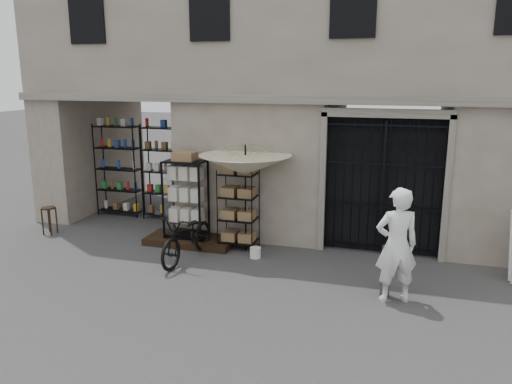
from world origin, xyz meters
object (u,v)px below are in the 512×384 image
(steel_bollard, at_px, (386,271))
(white_bucket, at_px, (255,253))
(bicycle, at_px, (189,260))
(wooden_stool, at_px, (49,220))
(wire_rack, at_px, (238,210))
(display_cabinet, at_px, (186,203))
(market_umbrella, at_px, (245,160))
(shopkeeper, at_px, (393,300))

(steel_bollard, bearing_deg, white_bucket, 156.76)
(bicycle, xyz_separation_m, wooden_stool, (-3.92, 0.65, 0.35))
(wire_rack, xyz_separation_m, white_bucket, (0.53, -0.48, -0.76))
(display_cabinet, height_order, wire_rack, display_cabinet)
(wooden_stool, distance_m, steel_bollard, 8.00)
(market_umbrella, distance_m, white_bucket, 1.97)
(wire_rack, bearing_deg, bicycle, -112.18)
(market_umbrella, bearing_deg, display_cabinet, 176.71)
(bicycle, bearing_deg, wire_rack, 58.80)
(wooden_stool, xyz_separation_m, shopkeeper, (8.05, -1.42, -0.35))
(wooden_stool, height_order, shopkeeper, wooden_stool)
(white_bucket, bearing_deg, wooden_stool, 178.59)
(wire_rack, xyz_separation_m, market_umbrella, (0.19, -0.08, 1.13))
(market_umbrella, relative_size, steel_bollard, 3.05)
(market_umbrella, xyz_separation_m, shopkeeper, (3.18, -1.70, -2.01))
(wooden_stool, bearing_deg, wire_rack, 4.33)
(shopkeeper, bearing_deg, white_bucket, -45.28)
(display_cabinet, height_order, steel_bollard, display_cabinet)
(market_umbrella, height_order, white_bucket, market_umbrella)
(wooden_stool, relative_size, shopkeeper, 0.34)
(bicycle, bearing_deg, steel_bollard, -3.04)
(white_bucket, bearing_deg, market_umbrella, 130.26)
(bicycle, distance_m, steel_bollard, 4.05)
(display_cabinet, bearing_deg, shopkeeper, 3.13)
(steel_bollard, bearing_deg, wooden_stool, 170.79)
(market_umbrella, distance_m, bicycle, 2.41)
(wire_rack, bearing_deg, steel_bollard, -11.99)
(white_bucket, height_order, shopkeeper, shopkeeper)
(display_cabinet, xyz_separation_m, bicycle, (0.49, -1.01, -0.94))
(display_cabinet, distance_m, wooden_stool, 3.50)
(steel_bollard, distance_m, shopkeeper, 0.50)
(white_bucket, bearing_deg, wire_rack, 137.73)
(bicycle, bearing_deg, market_umbrella, 50.19)
(bicycle, distance_m, wooden_stool, 3.99)
(wooden_stool, bearing_deg, shopkeeper, -10.01)
(wooden_stool, distance_m, shopkeeper, 8.18)
(shopkeeper, bearing_deg, bicycle, -31.33)
(bicycle, bearing_deg, display_cabinet, 121.97)
(market_umbrella, xyz_separation_m, steel_bollard, (3.03, -1.56, -1.55))
(white_bucket, xyz_separation_m, shopkeeper, (2.84, -1.29, -0.11))
(wire_rack, height_order, shopkeeper, wire_rack)
(display_cabinet, relative_size, shopkeeper, 0.96)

